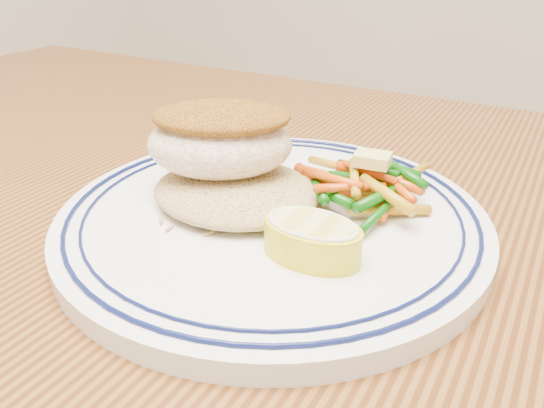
{
  "coord_description": "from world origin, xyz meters",
  "views": [
    {
      "loc": [
        0.13,
        -0.24,
        0.94
      ],
      "look_at": [
        -0.04,
        0.05,
        0.77
      ],
      "focal_mm": 35.0,
      "sensor_mm": 36.0,
      "label": 1
    }
  ],
  "objects": [
    {
      "name": "fish_fillet",
      "position": [
        -0.08,
        0.05,
        0.81
      ],
      "size": [
        0.13,
        0.12,
        0.05
      ],
      "color": "#F2E1C8",
      "rests_on": "rice_pilaf"
    },
    {
      "name": "butter_pat",
      "position": [
        0.02,
        0.1,
        0.8
      ],
      "size": [
        0.03,
        0.02,
        0.01
      ],
      "primitive_type": "cube",
      "rotation": [
        0.0,
        0.0,
        0.13
      ],
      "color": "#E5D570",
      "rests_on": "vegetable_pile"
    },
    {
      "name": "plate",
      "position": [
        -0.04,
        0.05,
        0.76
      ],
      "size": [
        0.3,
        0.3,
        0.02
      ],
      "color": "white",
      "rests_on": "dining_table"
    },
    {
      "name": "rice_pilaf",
      "position": [
        -0.07,
        0.05,
        0.78
      ],
      "size": [
        0.12,
        0.11,
        0.02
      ],
      "primitive_type": "ellipsoid",
      "color": "#A28651",
      "rests_on": "plate"
    },
    {
      "name": "dining_table",
      "position": [
        0.0,
        0.0,
        0.65
      ],
      "size": [
        1.5,
        0.9,
        0.75
      ],
      "color": "#4C280F",
      "rests_on": "ground"
    },
    {
      "name": "lemon_wedge",
      "position": [
        0.01,
        0.01,
        0.78
      ],
      "size": [
        0.06,
        0.06,
        0.02
      ],
      "color": "yellow",
      "rests_on": "plate"
    },
    {
      "name": "vegetable_pile",
      "position": [
        0.01,
        0.09,
        0.78
      ],
      "size": [
        0.11,
        0.1,
        0.03
      ],
      "color": "#CB430A",
      "rests_on": "plate"
    }
  ]
}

